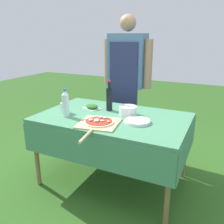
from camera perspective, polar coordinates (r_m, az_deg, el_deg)
The scene contains 10 objects.
ground_plane at distance 2.64m, azimuth 0.15°, elevation -16.04°, with size 12.00×12.00×0.00m, color #2D5B1E.
prep_table at distance 2.34m, azimuth 0.17°, elevation -2.72°, with size 1.46×0.92×0.73m.
person_cook at distance 3.01m, azimuth 3.60°, elevation 9.03°, with size 0.64×0.23×1.72m.
pizza_on_peel at distance 2.10m, azimuth -3.33°, elevation -2.63°, with size 0.40×0.62×0.05m.
oil_bottle at distance 2.46m, azimuth -0.67°, elevation 3.25°, with size 0.06×0.06×0.32m.
water_bottle at distance 2.32m, azimuth -11.09°, elevation 2.02°, with size 0.07×0.07×0.27m.
herb_container at distance 2.56m, azimuth -4.88°, elevation 1.31°, with size 0.22×0.19×0.05m.
mixing_tub at distance 2.34m, azimuth 3.88°, elevation 0.33°, with size 0.18×0.18×0.09m, color silver.
plate_stack at distance 2.15m, azimuth 6.12°, elevation -2.23°, with size 0.23×0.23×0.02m.
sauce_jar at distance 2.46m, azimuth -11.40°, elevation 0.89°, with size 0.08×0.08×0.10m.
Camera 1 is at (0.95, -1.98, 1.47)m, focal length 38.00 mm.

